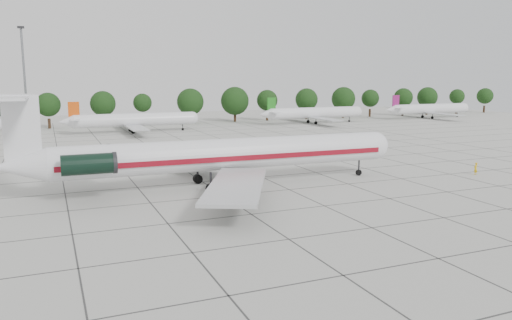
# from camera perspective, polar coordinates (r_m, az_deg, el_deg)

# --- Properties ---
(ground) EXTENTS (260.00, 260.00, 0.00)m
(ground) POSITION_cam_1_polar(r_m,az_deg,el_deg) (57.85, 3.81, -3.40)
(ground) COLOR #BABAB2
(ground) RESTS_ON ground
(apron_joints) EXTENTS (170.00, 170.00, 0.02)m
(apron_joints) POSITION_cam_1_polar(r_m,az_deg,el_deg) (71.30, -1.58, -0.91)
(apron_joints) COLOR #383838
(apron_joints) RESTS_ON ground
(main_airliner) EXTENTS (47.42, 37.26, 11.11)m
(main_airliner) POSITION_cam_1_polar(r_m,az_deg,el_deg) (58.19, -5.35, 0.59)
(main_airliner) COLOR silver
(main_airliner) RESTS_ON ground
(ground_crew) EXTENTS (0.68, 0.54, 1.65)m
(ground_crew) POSITION_cam_1_polar(r_m,az_deg,el_deg) (72.46, 23.81, -0.90)
(ground_crew) COLOR #E2B20D
(ground_crew) RESTS_ON ground
(bg_airliner_c) EXTENTS (28.24, 27.20, 7.40)m
(bg_airliner_c) POSITION_cam_1_polar(r_m,az_deg,el_deg) (119.97, -13.70, 4.46)
(bg_airliner_c) COLOR silver
(bg_airliner_c) RESTS_ON ground
(bg_airliner_d) EXTENTS (28.24, 27.20, 7.40)m
(bg_airliner_d) POSITION_cam_1_polar(r_m,az_deg,el_deg) (140.22, 6.72, 5.36)
(bg_airliner_d) COLOR silver
(bg_airliner_d) RESTS_ON ground
(bg_airliner_e) EXTENTS (28.24, 27.20, 7.40)m
(bg_airliner_e) POSITION_cam_1_polar(r_m,az_deg,el_deg) (166.00, 19.25, 5.53)
(bg_airliner_e) COLOR silver
(bg_airliner_e) RESTS_ON ground
(tree_line) EXTENTS (249.86, 8.44, 10.22)m
(tree_line) POSITION_cam_1_polar(r_m,az_deg,el_deg) (136.26, -17.09, 6.18)
(tree_line) COLOR #332114
(tree_line) RESTS_ON ground
(floodlight_mast) EXTENTS (1.60, 1.60, 25.45)m
(floodlight_mast) POSITION_cam_1_polar(r_m,az_deg,el_deg) (142.49, -24.98, 9.19)
(floodlight_mast) COLOR slate
(floodlight_mast) RESTS_ON ground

